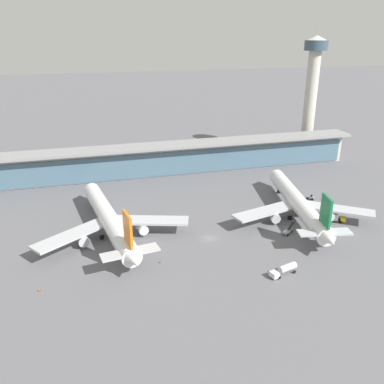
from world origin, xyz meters
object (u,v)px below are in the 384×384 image
(service_truck_on_taxiway_grey, at_px, (311,197))
(safety_cone_alpha, at_px, (160,261))
(service_truck_under_wing_olive, at_px, (128,220))
(service_truck_by_tail_grey, at_px, (288,231))
(control_tower, at_px, (312,87))
(airliner_centre_stand, at_px, (298,203))
(airliner_left_stand, at_px, (109,220))
(safety_cone_bravo, at_px, (39,290))
(service_truck_mid_apron_yellow, at_px, (333,217))
(service_truck_near_nose_white, at_px, (284,269))

(service_truck_on_taxiway_grey, xyz_separation_m, safety_cone_alpha, (-69.13, -31.22, -0.56))
(service_truck_under_wing_olive, distance_m, service_truck_by_tail_grey, 56.52)
(service_truck_under_wing_olive, relative_size, control_tower, 0.05)
(airliner_centre_stand, relative_size, control_tower, 1.00)
(service_truck_on_taxiway_grey, relative_size, control_tower, 0.05)
(safety_cone_alpha, bearing_deg, airliner_left_stand, 120.08)
(service_truck_on_taxiway_grey, height_order, safety_cone_bravo, service_truck_on_taxiway_grey)
(service_truck_under_wing_olive, xyz_separation_m, control_tower, (107.54, 62.01, 35.88))
(airliner_left_stand, xyz_separation_m, airliner_centre_stand, (67.80, -4.26, 0.00))
(airliner_centre_stand, bearing_deg, service_truck_mid_apron_yellow, -30.80)
(service_truck_near_nose_white, distance_m, service_truck_on_taxiway_grey, 59.44)
(safety_cone_bravo, bearing_deg, airliner_centre_stand, 14.29)
(service_truck_mid_apron_yellow, relative_size, service_truck_by_tail_grey, 1.20)
(service_truck_under_wing_olive, bearing_deg, safety_cone_alpha, -79.47)
(airliner_centre_stand, bearing_deg, safety_cone_bravo, -165.71)
(service_truck_mid_apron_yellow, distance_m, service_truck_by_tail_grey, 20.79)
(airliner_left_stand, relative_size, safety_cone_bravo, 96.29)
(airliner_centre_stand, xyz_separation_m, service_truck_near_nose_white, (-22.56, -33.10, -3.95))
(airliner_centre_stand, xyz_separation_m, safety_cone_bravo, (-88.99, -22.66, -5.34))
(airliner_left_stand, relative_size, service_truck_on_taxiway_grey, 20.88)
(service_truck_mid_apron_yellow, height_order, control_tower, control_tower)
(service_truck_near_nose_white, distance_m, service_truck_mid_apron_yellow, 42.75)
(service_truck_near_nose_white, bearing_deg, service_truck_under_wing_olive, 129.83)
(safety_cone_bravo, bearing_deg, service_truck_under_wing_olive, 51.65)
(service_truck_mid_apron_yellow, bearing_deg, control_tower, 66.30)
(safety_cone_alpha, bearing_deg, airliner_centre_stand, 17.43)
(airliner_left_stand, distance_m, service_truck_mid_apron_yellow, 79.55)
(service_truck_mid_apron_yellow, bearing_deg, service_truck_on_taxiway_grey, 81.81)
(safety_cone_bravo, bearing_deg, safety_cone_alpha, 8.96)
(control_tower, bearing_deg, service_truck_by_tail_grey, -123.29)
(airliner_centre_stand, distance_m, safety_cone_alpha, 58.18)
(control_tower, bearing_deg, airliner_left_stand, -148.33)
(service_truck_on_taxiway_grey, bearing_deg, service_truck_by_tail_grey, -133.64)
(service_truck_mid_apron_yellow, xyz_separation_m, safety_cone_bravo, (-99.91, -16.15, -1.37))
(service_truck_under_wing_olive, bearing_deg, service_truck_on_taxiway_grey, 0.78)
(airliner_left_stand, height_order, service_truck_under_wing_olive, airliner_left_stand)
(airliner_centre_stand, distance_m, service_truck_near_nose_white, 40.25)
(airliner_centre_stand, relative_size, service_truck_by_tail_grey, 10.74)
(airliner_centre_stand, xyz_separation_m, service_truck_mid_apron_yellow, (10.92, -6.51, -3.97))
(service_truck_on_taxiway_grey, relative_size, safety_cone_alpha, 4.61)
(service_truck_mid_apron_yellow, relative_size, safety_cone_bravo, 10.72)
(service_truck_near_nose_white, relative_size, safety_cone_alpha, 12.70)
(service_truck_on_taxiway_grey, bearing_deg, service_truck_under_wing_olive, -179.22)
(service_truck_mid_apron_yellow, xyz_separation_m, service_truck_on_taxiway_grey, (2.93, 20.38, -0.82))
(airliner_left_stand, relative_size, control_tower, 1.00)
(safety_cone_bravo, bearing_deg, service_truck_mid_apron_yellow, 9.18)
(service_truck_by_tail_grey, distance_m, safety_cone_alpha, 46.33)
(airliner_centre_stand, height_order, control_tower, control_tower)
(service_truck_mid_apron_yellow, bearing_deg, airliner_centre_stand, 149.20)
(airliner_left_stand, xyz_separation_m, safety_cone_alpha, (12.52, -21.61, -5.34))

